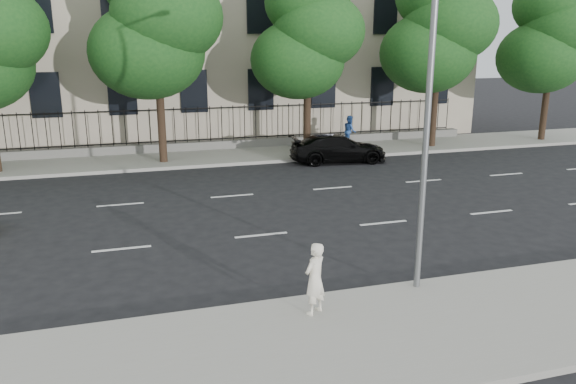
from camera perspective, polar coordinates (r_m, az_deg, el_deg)
name	(u,v)px	position (r m, az deg, el deg)	size (l,w,h in m)	color
ground	(285,267)	(14.53, -0.36, -7.60)	(120.00, 120.00, 0.00)	black
near_sidewalk	(343,342)	(11.11, 5.61, -14.92)	(60.00, 4.00, 0.15)	gray
far_sidewalk	(204,157)	(27.68, -8.49, 3.52)	(60.00, 4.00, 0.15)	gray
lane_markings	(245,213)	(18.86, -4.39, -2.16)	(49.60, 4.62, 0.01)	silver
iron_fence	(199,140)	(29.23, -9.03, 5.26)	(30.00, 0.50, 2.20)	slate
street_light	(418,63)	(12.73, 13.08, 12.64)	(0.25, 3.32, 8.05)	slate
tree_c	(156,21)	(26.29, -13.26, 16.57)	(5.89, 5.50, 9.80)	#382619
tree_d	(308,35)	(27.64, 2.00, 15.68)	(5.34, 4.94, 8.84)	#382619
tree_e	(438,28)	(30.60, 15.04, 15.83)	(5.71, 5.31, 9.46)	#382619
tree_f	(552,34)	(34.72, 25.24, 14.28)	(5.52, 5.12, 9.01)	#382619
black_sedan	(338,148)	(26.63, 5.12, 4.44)	(1.85, 4.55, 1.32)	black
woman_near	(315,279)	(11.61, 2.74, -8.78)	(0.56, 0.37, 1.54)	white
pedestrian_far	(350,131)	(30.08, 6.29, 6.22)	(0.77, 0.60, 1.59)	#284F99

